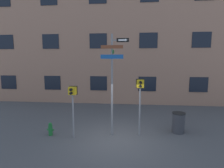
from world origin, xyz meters
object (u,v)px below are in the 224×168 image
Objects in this scene: fire_hydrant at (50,129)px; pedestrian_signal_left at (73,98)px; trash_bin at (178,123)px; street_sign_pole at (113,76)px; pedestrian_signal_right at (140,92)px.

pedestrian_signal_left is at bearing -6.40° from fire_hydrant.
pedestrian_signal_left is 5.35m from trash_bin.
trash_bin is at bearing 8.61° from fire_hydrant.
pedestrian_signal_left is at bearing -165.30° from street_sign_pole.
pedestrian_signal_right reaches higher than fire_hydrant.
street_sign_pole is 7.52× the size of fire_hydrant.
fire_hydrant is at bearing 173.60° from pedestrian_signal_left.
pedestrian_signal_right is 2.60m from trash_bin.
pedestrian_signal_right is at bearing 4.43° from street_sign_pole.
street_sign_pole is 4.06m from trash_bin.
pedestrian_signal_left is (-1.82, -0.48, -0.98)m from street_sign_pole.
pedestrian_signal_right is at bearing 10.56° from pedestrian_signal_left.
street_sign_pole is 1.97× the size of pedestrian_signal_left.
trash_bin is (5.05, 1.08, -1.40)m from pedestrian_signal_left.
street_sign_pole reaches higher than pedestrian_signal_right.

